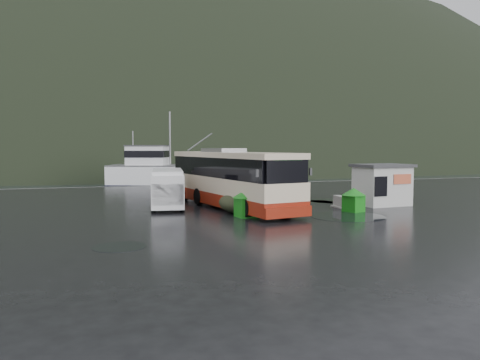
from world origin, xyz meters
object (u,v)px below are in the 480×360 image
object	(u,v)px
coach_bus	(231,207)
jersey_barrier_b	(341,208)
waste_bin_right	(353,212)
jersey_barrier_a	(370,205)
white_van	(168,207)
waste_bin_left	(246,217)
fishing_trawler	(193,179)
dome_tent	(238,213)
ticket_kiosk	(382,205)
jersey_barrier_c	(356,205)

from	to	relation	value
coach_bus	jersey_barrier_b	size ratio (longest dim) A/B	9.09
waste_bin_right	jersey_barrier_b	xyz separation A→B (m)	(0.29, 1.90, 0.00)
jersey_barrier_a	white_van	bearing A→B (deg)	166.93
waste_bin_left	fishing_trawler	bearing A→B (deg)	83.46
jersey_barrier_b	fishing_trawler	xyz separation A→B (m)	(-3.47, 28.27, 0.00)
coach_bus	waste_bin_right	bearing A→B (deg)	-43.57
jersey_barrier_b	dome_tent	bearing A→B (deg)	-177.48
coach_bus	ticket_kiosk	distance (m)	9.93
jersey_barrier_b	fishing_trawler	bearing A→B (deg)	97.00
jersey_barrier_a	jersey_barrier_b	bearing A→B (deg)	-169.68
jersey_barrier_b	jersey_barrier_c	distance (m)	1.71
waste_bin_right	jersey_barrier_c	world-z (taller)	waste_bin_right
waste_bin_right	jersey_barrier_a	size ratio (longest dim) A/B	0.89
jersey_barrier_a	coach_bus	bearing A→B (deg)	168.23
ticket_kiosk	jersey_barrier_c	size ratio (longest dim) A/B	2.15
white_van	waste_bin_right	size ratio (longest dim) A/B	4.09
waste_bin_right	dome_tent	bearing A→B (deg)	166.43
waste_bin_right	jersey_barrier_b	world-z (taller)	waste_bin_right
jersey_barrier_c	waste_bin_right	bearing A→B (deg)	-124.61
white_van	jersey_barrier_c	bearing A→B (deg)	-3.81
fishing_trawler	white_van	bearing A→B (deg)	-85.23
ticket_kiosk	fishing_trawler	distance (m)	28.75
white_van	fishing_trawler	world-z (taller)	fishing_trawler
waste_bin_right	jersey_barrier_c	bearing A→B (deg)	55.39
jersey_barrier_c	fishing_trawler	world-z (taller)	fishing_trawler
dome_tent	jersey_barrier_c	world-z (taller)	dome_tent
coach_bus	ticket_kiosk	bearing A→B (deg)	-21.43
dome_tent	white_van	bearing A→B (deg)	133.22
coach_bus	waste_bin_right	size ratio (longest dim) A/B	9.39
waste_bin_left	ticket_kiosk	world-z (taller)	ticket_kiosk
ticket_kiosk	white_van	bearing A→B (deg)	162.72
dome_tent	waste_bin_right	bearing A→B (deg)	-13.57
waste_bin_left	jersey_barrier_a	xyz separation A→B (m)	(9.30, 2.35, 0.00)
waste_bin_right	jersey_barrier_a	distance (m)	3.54
jersey_barrier_a	fishing_trawler	distance (m)	28.45
waste_bin_left	ticket_kiosk	xyz separation A→B (m)	(10.09, 2.22, 0.00)
dome_tent	fishing_trawler	size ratio (longest dim) A/B	0.13
jersey_barrier_b	waste_bin_right	bearing A→B (deg)	-98.65
white_van	waste_bin_right	xyz separation A→B (m)	(10.09, -5.29, 0.00)
ticket_kiosk	jersey_barrier_a	world-z (taller)	ticket_kiosk
dome_tent	jersey_barrier_a	bearing A→B (deg)	4.54
waste_bin_right	ticket_kiosk	world-z (taller)	ticket_kiosk
white_van	waste_bin_right	world-z (taller)	white_van
coach_bus	waste_bin_left	size ratio (longest dim) A/B	8.64
white_van	waste_bin_left	distance (m)	6.33
dome_tent	ticket_kiosk	size ratio (longest dim) A/B	0.85
waste_bin_left	jersey_barrier_b	bearing A→B (deg)	15.48
waste_bin_right	jersey_barrier_c	size ratio (longest dim) A/B	0.88
white_van	dome_tent	distance (m)	5.07
coach_bus	jersey_barrier_b	world-z (taller)	coach_bus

